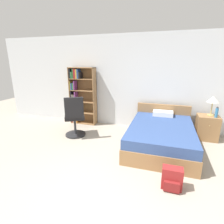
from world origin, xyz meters
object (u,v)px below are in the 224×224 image
object	(u,v)px
bed	(161,135)
water_bottle	(217,113)
bookshelf	(80,95)
office_chair	(75,118)
backpack_red	(172,179)
table_lamp	(213,100)
nightstand	(207,127)

from	to	relation	value
bed	water_bottle	distance (m)	1.42
bookshelf	office_chair	world-z (taller)	bookshelf
office_chair	water_bottle	world-z (taller)	office_chair
backpack_red	table_lamp	bearing A→B (deg)	67.81
office_chair	table_lamp	distance (m)	3.38
table_lamp	water_bottle	bearing A→B (deg)	-60.61
bed	table_lamp	xyz separation A→B (m)	(1.11, 0.75, 0.73)
office_chair	bed	bearing A→B (deg)	4.00
nightstand	table_lamp	xyz separation A→B (m)	(0.04, 0.04, 0.69)
bookshelf	office_chair	size ratio (longest dim) A/B	1.60
water_bottle	office_chair	bearing A→B (deg)	-167.27
bed	bookshelf	bearing A→B (deg)	160.62
bed	office_chair	world-z (taller)	office_chair
bookshelf	water_bottle	xyz separation A→B (m)	(3.66, -0.27, -0.15)
bed	backpack_red	bearing A→B (deg)	-80.99
water_bottle	backpack_red	distance (m)	2.32
bookshelf	table_lamp	size ratio (longest dim) A/B	3.59
bookshelf	nightstand	world-z (taller)	bookshelf
table_lamp	nightstand	bearing A→B (deg)	-137.51
backpack_red	office_chair	bearing A→B (deg)	151.25
bookshelf	water_bottle	bearing A→B (deg)	-4.16
backpack_red	bookshelf	bearing A→B (deg)	139.49
bed	backpack_red	xyz separation A→B (m)	(0.23, -1.43, -0.10)
table_lamp	bed	bearing A→B (deg)	-146.21
table_lamp	backpack_red	size ratio (longest dim) A/B	1.36
bed	backpack_red	world-z (taller)	bed
office_chair	backpack_red	world-z (taller)	office_chair
office_chair	table_lamp	bearing A→B (deg)	15.48
bookshelf	water_bottle	size ratio (longest dim) A/B	6.72
bed	backpack_red	distance (m)	1.45
bookshelf	backpack_red	size ratio (longest dim) A/B	4.90
bed	table_lamp	size ratio (longest dim) A/B	4.27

